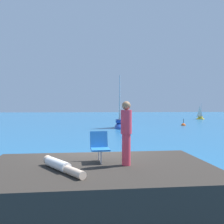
% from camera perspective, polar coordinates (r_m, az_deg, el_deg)
% --- Properties ---
extents(ground_plane, '(160.00, 160.00, 0.00)m').
position_cam_1_polar(ground_plane, '(9.21, -4.01, -14.79)').
color(ground_plane, '#236093').
extents(shore_ledge, '(5.86, 3.81, 1.07)m').
position_cam_1_polar(shore_ledge, '(6.65, -2.91, -16.48)').
color(shore_ledge, '#2D2823').
rests_on(shore_ledge, ground).
extents(boulder_seaward, '(1.64, 1.70, 0.84)m').
position_cam_1_polar(boulder_seaward, '(9.05, -0.64, -15.08)').
color(boulder_seaward, '#282C23').
rests_on(boulder_seaward, ground).
extents(boulder_inland, '(0.98, 0.96, 0.46)m').
position_cam_1_polar(boulder_inland, '(9.27, 13.01, -14.72)').
color(boulder_inland, '#2A2622').
rests_on(boulder_inland, ground).
extents(sailboat_near, '(1.25, 3.50, 6.44)m').
position_cam_1_polar(sailboat_near, '(28.29, 1.74, -2.94)').
color(sailboat_near, '#193D99').
rests_on(sailboat_near, ground).
extents(sailboat_far, '(1.44, 1.72, 3.23)m').
position_cam_1_polar(sailboat_far, '(48.35, 19.30, -1.34)').
color(sailboat_far, yellow).
rests_on(sailboat_far, ground).
extents(person_sunbather, '(1.12, 1.52, 0.25)m').
position_cam_1_polar(person_sunbather, '(6.12, -11.60, -11.77)').
color(person_sunbather, white).
rests_on(person_sunbather, shore_ledge).
extents(person_standing, '(0.28, 0.28, 1.62)m').
position_cam_1_polar(person_standing, '(6.39, 3.24, -4.34)').
color(person_standing, '#DB384C').
rests_on(person_standing, shore_ledge).
extents(beach_chair, '(0.53, 0.64, 0.80)m').
position_cam_1_polar(beach_chair, '(6.88, -2.84, -7.46)').
color(beach_chair, blue).
rests_on(beach_chair, shore_ledge).
extents(marker_buoy, '(0.56, 0.56, 1.13)m').
position_cam_1_polar(marker_buoy, '(33.05, 15.81, -2.94)').
color(marker_buoy, '#EA5114').
rests_on(marker_buoy, ground).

